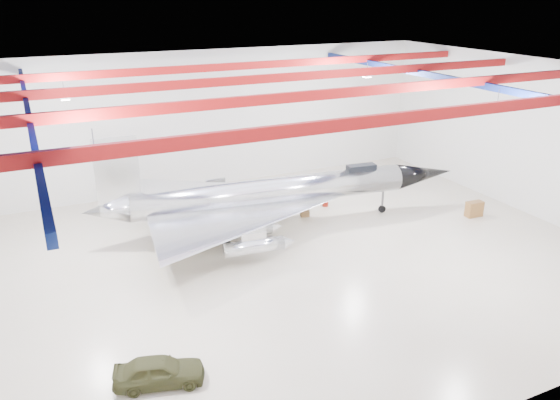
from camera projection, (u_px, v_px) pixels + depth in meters
floor at (274, 262)px, 32.70m from camera, size 40.00×40.00×0.00m
wall_back at (195, 121)px, 43.39m from camera, size 40.00×0.00×40.00m
wall_right at (529, 137)px, 38.67m from camera, size 0.00×30.00×30.00m
ceiling at (273, 76)px, 28.75m from camera, size 40.00×40.00×0.00m
ceiling_structure at (273, 89)px, 28.99m from camera, size 39.50×29.50×1.08m
jet_aircraft at (272, 195)px, 36.66m from camera, size 26.24×16.57×7.16m
jeep at (159, 371)px, 22.33m from camera, size 3.96×2.41×1.26m
desk at (474, 209)px, 39.13m from camera, size 1.26×0.69×1.12m
toolbox_red at (182, 215)px, 39.15m from camera, size 0.50×0.44×0.30m
engine_drum at (270, 241)px, 34.91m from camera, size 0.72×0.72×0.49m
parts_bin at (305, 213)px, 39.27m from camera, size 0.71×0.62×0.43m
tool_chest at (325, 203)px, 41.14m from camera, size 0.59×0.59×0.41m
oil_barrel at (189, 229)px, 36.82m from camera, size 0.61×0.55×0.35m
spares_box at (287, 204)px, 41.05m from camera, size 0.47×0.47×0.34m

